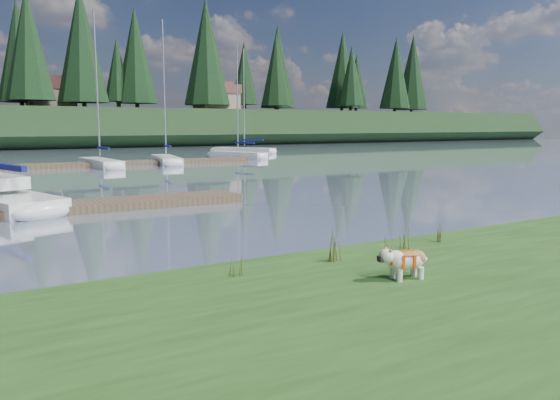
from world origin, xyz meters
TOP-DOWN VIEW (x-y plane):
  - ground at (0.00, 30.00)m, footprint 200.00×200.00m
  - bank at (0.00, -6.00)m, footprint 60.00×9.00m
  - ridge at (0.00, 73.00)m, footprint 200.00×20.00m
  - bulldog at (1.12, -4.16)m, footprint 0.97×0.49m
  - dock_near at (-4.00, 9.00)m, footprint 16.00×2.00m
  - dock_far at (2.00, 30.00)m, footprint 26.00×2.20m
  - sailboat_bg_2 at (3.21, 30.06)m, footprint 1.95×7.44m
  - sailboat_bg_3 at (8.61, 31.01)m, footprint 2.74×7.65m
  - sailboat_bg_4 at (16.24, 34.36)m, footprint 3.62×6.90m
  - sailboat_bg_5 at (20.66, 42.14)m, footprint 5.51×7.29m
  - weed_0 at (0.77, -2.51)m, footprint 0.17×0.14m
  - weed_1 at (0.76, -2.52)m, footprint 0.17×0.14m
  - weed_2 at (2.72, -2.38)m, footprint 0.17×0.14m
  - weed_3 at (-1.36, -2.49)m, footprint 0.17×0.14m
  - weed_4 at (1.93, -2.77)m, footprint 0.17×0.14m
  - weed_5 at (3.94, -2.32)m, footprint 0.17×0.14m
  - mud_lip at (0.00, -1.60)m, footprint 60.00×0.50m
  - conifer_4 at (3.00, 66.00)m, footprint 6.16×6.16m
  - conifer_5 at (15.00, 70.00)m, footprint 3.96×3.96m
  - conifer_6 at (28.00, 68.00)m, footprint 7.04×7.04m
  - conifer_7 at (42.00, 71.00)m, footprint 5.28×5.28m
  - conifer_8 at (55.00, 67.00)m, footprint 4.62×4.62m
  - conifer_9 at (68.00, 70.00)m, footprint 5.94×5.94m
  - house_1 at (6.00, 71.00)m, footprint 6.30×5.30m
  - house_2 at (30.00, 69.00)m, footprint 6.30×5.30m

SIDE VIEW (x-z plane):
  - ground at x=0.00m, z-range 0.00..0.00m
  - mud_lip at x=0.00m, z-range 0.00..0.14m
  - dock_near at x=-4.00m, z-range 0.00..0.30m
  - dock_far at x=2.00m, z-range 0.00..0.30m
  - bank at x=0.00m, z-range 0.00..0.35m
  - sailboat_bg_5 at x=20.66m, z-range -5.21..5.85m
  - sailboat_bg_3 at x=8.61m, z-range -5.22..5.87m
  - sailboat_bg_4 at x=16.24m, z-range -4.79..5.45m
  - sailboat_bg_2 at x=3.21m, z-range -5.23..5.89m
  - weed_4 at x=1.93m, z-range 0.31..0.76m
  - weed_3 at x=-1.36m, z-range 0.31..0.77m
  - weed_2 at x=2.72m, z-range 0.31..0.84m
  - weed_1 at x=0.76m, z-range 0.31..0.85m
  - weed_5 at x=3.94m, z-range 0.30..0.97m
  - weed_0 at x=0.77m, z-range 0.29..1.01m
  - bulldog at x=1.12m, z-range 0.42..0.99m
  - ridge at x=0.00m, z-range 0.00..5.00m
  - house_1 at x=6.00m, z-range 4.99..9.64m
  - house_2 at x=30.00m, z-range 4.99..9.64m
  - conifer_5 at x=15.00m, z-range 5.65..16.00m
  - conifer_8 at x=55.00m, z-range 5.62..17.40m
  - conifer_7 at x=42.00m, z-range 5.59..18.79m
  - conifer_9 at x=68.00m, z-range 5.55..20.18m
  - conifer_4 at x=3.00m, z-range 5.54..20.64m
  - conifer_6 at x=28.00m, z-range 5.49..22.49m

